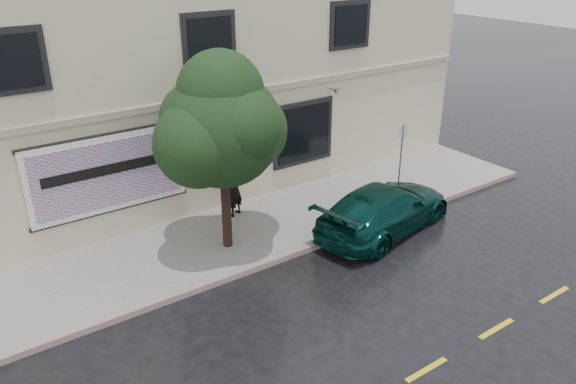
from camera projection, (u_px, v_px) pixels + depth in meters
ground at (317, 287)px, 13.62m from camera, size 90.00×90.00×0.00m
sidewalk at (248, 232)px, 16.01m from camera, size 20.00×3.50×0.15m
curb at (282, 258)px, 14.70m from camera, size 20.00×0.18×0.16m
road_marking at (426, 370)px, 11.01m from camera, size 19.00×0.12×0.01m
building at (156, 75)px, 18.86m from camera, size 20.00×8.12×7.00m
billboard at (108, 174)px, 14.76m from camera, size 4.30×0.16×2.20m
car at (385, 209)px, 15.96m from camera, size 5.09×3.01×1.39m
pedestrian at (234, 188)px, 16.46m from camera, size 0.74×0.64×1.72m
umbrella at (232, 149)px, 15.95m from camera, size 1.22×1.22×0.73m
street_tree at (222, 129)px, 13.80m from camera, size 2.97×2.97×4.78m
sign_pole at (401, 154)px, 17.37m from camera, size 0.28×0.12×2.39m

